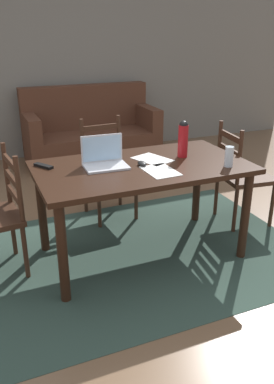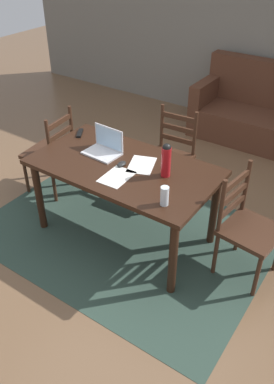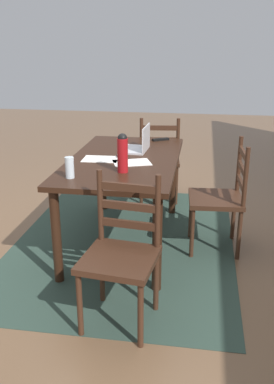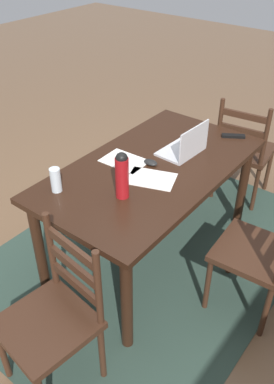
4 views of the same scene
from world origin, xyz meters
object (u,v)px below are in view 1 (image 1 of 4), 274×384
object	(u,v)px
dining_table	(142,177)
computer_mouse	(142,164)
chair_right_far	(242,176)
water_bottle	(183,138)
laptop	(104,158)
chair_far_head	(108,170)
drinking_glass	(229,157)
tv_remote	(43,166)
couch	(91,134)

from	to	relation	value
dining_table	computer_mouse	world-z (taller)	computer_mouse
chair_right_far	water_bottle	bearing A→B (deg)	-170.32
dining_table	laptop	size ratio (longest dim) A/B	4.88
chair_far_head	drinking_glass	xyz separation A→B (m)	(0.58, -1.11, 0.39)
chair_far_head	drinking_glass	bearing A→B (deg)	-62.14
laptop	computer_mouse	bearing A→B (deg)	-22.31
chair_far_head	water_bottle	world-z (taller)	water_bottle
water_bottle	drinking_glass	bearing A→B (deg)	-60.28
dining_table	chair_right_far	size ratio (longest dim) A/B	1.70
dining_table	drinking_glass	xyz separation A→B (m)	(0.58, -0.29, 0.17)
water_bottle	tv_remote	bearing A→B (deg)	170.92
dining_table	couch	xyz separation A→B (m)	(0.37, 2.66, -0.32)
dining_table	drinking_glass	world-z (taller)	drinking_glass
dining_table	water_bottle	world-z (taller)	water_bottle
computer_mouse	laptop	bearing A→B (deg)	157.38
chair_far_head	chair_right_far	xyz separation A→B (m)	(1.10, -0.63, 0.00)
laptop	chair_right_far	bearing A→B (deg)	3.93
water_bottle	computer_mouse	distance (m)	0.42
chair_right_far	drinking_glass	xyz separation A→B (m)	(-0.52, -0.47, 0.39)
dining_table	couch	distance (m)	2.70
dining_table	computer_mouse	bearing A→B (deg)	-114.99
water_bottle	drinking_glass	size ratio (longest dim) A/B	1.91
couch	tv_remote	distance (m)	2.68
drinking_glass	chair_right_far	bearing A→B (deg)	42.42
chair_far_head	chair_right_far	bearing A→B (deg)	-29.96
chair_right_far	drinking_glass	bearing A→B (deg)	-137.58
chair_far_head	water_bottle	distance (m)	0.97
couch	water_bottle	xyz separation A→B (m)	(0.01, -2.59, 0.57)
computer_mouse	tv_remote	size ratio (longest dim) A/B	0.59
dining_table	computer_mouse	distance (m)	0.12
chair_far_head	couch	size ratio (longest dim) A/B	0.53
chair_far_head	couch	xyz separation A→B (m)	(0.37, 1.84, -0.11)
chair_right_far	couch	xyz separation A→B (m)	(-0.73, 2.47, -0.11)
drinking_glass	tv_remote	distance (m)	1.39
laptop	tv_remote	world-z (taller)	laptop
chair_right_far	laptop	bearing A→B (deg)	-176.07
chair_right_far	water_bottle	world-z (taller)	water_bottle
chair_right_far	laptop	world-z (taller)	laptop
chair_far_head	computer_mouse	bearing A→B (deg)	-90.40
computer_mouse	chair_far_head	bearing A→B (deg)	89.28
couch	computer_mouse	distance (m)	2.74
chair_right_far	computer_mouse	size ratio (longest dim) A/B	9.50
computer_mouse	tv_remote	xyz separation A→B (m)	(-0.69, 0.25, -0.01)
water_bottle	tv_remote	xyz separation A→B (m)	(-1.09, 0.17, -0.14)
couch	water_bottle	bearing A→B (deg)	-89.75
drinking_glass	tv_remote	world-z (taller)	drinking_glass
couch	laptop	distance (m)	2.69
tv_remote	water_bottle	bearing A→B (deg)	-41.17
chair_far_head	laptop	world-z (taller)	laptop
drinking_glass	computer_mouse	world-z (taller)	drinking_glass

